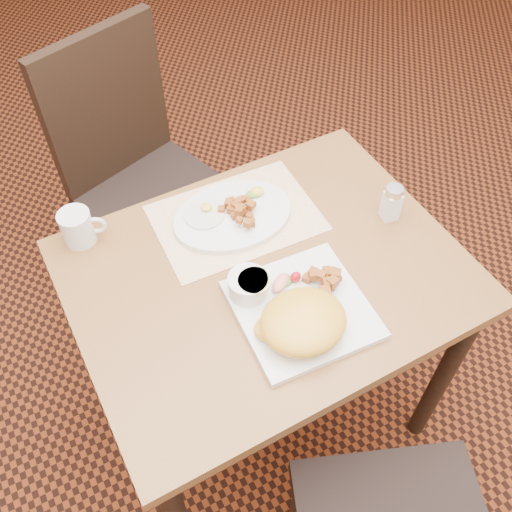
% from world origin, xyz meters
% --- Properties ---
extents(ground, '(8.00, 8.00, 0.00)m').
position_xyz_m(ground, '(0.00, 0.00, 0.00)').
color(ground, black).
rests_on(ground, ground).
extents(table, '(0.90, 0.70, 0.75)m').
position_xyz_m(table, '(0.00, 0.00, 0.64)').
color(table, brown).
rests_on(table, ground).
extents(chair_far, '(0.53, 0.54, 0.97)m').
position_xyz_m(chair_far, '(-0.08, 0.71, 0.54)').
color(chair_far, black).
rests_on(chair_far, ground).
extents(placemat, '(0.41, 0.30, 0.00)m').
position_xyz_m(placemat, '(0.01, 0.18, 0.75)').
color(placemat, white).
rests_on(placemat, table).
extents(plate_square, '(0.30, 0.30, 0.02)m').
position_xyz_m(plate_square, '(0.01, -0.13, 0.76)').
color(plate_square, silver).
rests_on(plate_square, table).
extents(plate_oval, '(0.31, 0.24, 0.02)m').
position_xyz_m(plate_oval, '(0.00, 0.19, 0.76)').
color(plate_oval, silver).
rests_on(plate_oval, placemat).
extents(hollandaise_mound, '(0.19, 0.17, 0.07)m').
position_xyz_m(hollandaise_mound, '(-0.02, -0.18, 0.80)').
color(hollandaise_mound, gold).
rests_on(hollandaise_mound, plate_square).
extents(ramekin, '(0.09, 0.09, 0.05)m').
position_xyz_m(ramekin, '(-0.07, -0.04, 0.79)').
color(ramekin, silver).
rests_on(ramekin, plate_square).
extents(garnish_sq, '(0.08, 0.06, 0.03)m').
position_xyz_m(garnish_sq, '(0.01, -0.06, 0.78)').
color(garnish_sq, '#387223').
rests_on(garnish_sq, plate_square).
extents(fried_egg, '(0.10, 0.10, 0.02)m').
position_xyz_m(fried_egg, '(-0.06, 0.22, 0.77)').
color(fried_egg, white).
rests_on(fried_egg, plate_oval).
extents(garnish_ov, '(0.05, 0.04, 0.02)m').
position_xyz_m(garnish_ov, '(0.09, 0.22, 0.78)').
color(garnish_ov, '#387223').
rests_on(garnish_ov, plate_oval).
extents(salt_shaker, '(0.05, 0.05, 0.10)m').
position_xyz_m(salt_shaker, '(0.35, 0.00, 0.80)').
color(salt_shaker, white).
rests_on(salt_shaker, table).
extents(coffee_mug, '(0.11, 0.08, 0.09)m').
position_xyz_m(coffee_mug, '(-0.35, 0.30, 0.79)').
color(coffee_mug, silver).
rests_on(coffee_mug, table).
extents(home_fries_sq, '(0.08, 0.10, 0.04)m').
position_xyz_m(home_fries_sq, '(0.09, -0.11, 0.78)').
color(home_fries_sq, '#A8561B').
rests_on(home_fries_sq, plate_square).
extents(home_fries_ov, '(0.09, 0.12, 0.03)m').
position_xyz_m(home_fries_ov, '(0.02, 0.18, 0.78)').
color(home_fries_ov, '#A8561B').
rests_on(home_fries_ov, plate_oval).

